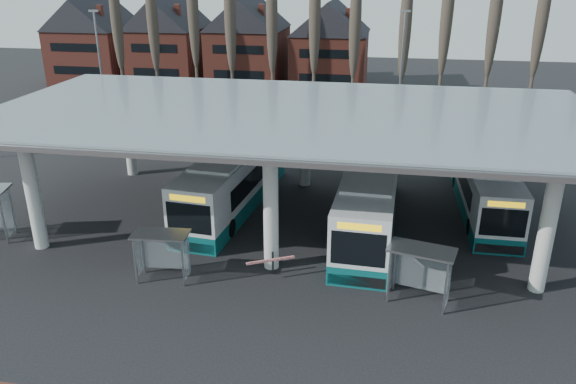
% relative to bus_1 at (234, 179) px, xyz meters
% --- Properties ---
extents(ground, '(140.00, 140.00, 0.00)m').
position_rel_bus_1_xyz_m(ground, '(3.61, -9.41, -1.65)').
color(ground, black).
rests_on(ground, ground).
extents(station_canopy, '(32.00, 16.00, 6.34)m').
position_rel_bus_1_xyz_m(station_canopy, '(3.61, -1.41, 4.04)').
color(station_canopy, silver).
rests_on(station_canopy, ground).
extents(poplar_row, '(45.10, 1.10, 14.50)m').
position_rel_bus_1_xyz_m(poplar_row, '(3.61, 23.59, 7.13)').
color(poplar_row, '#473D33').
rests_on(poplar_row, ground).
extents(townhouse_row, '(36.80, 10.30, 12.25)m').
position_rel_bus_1_xyz_m(townhouse_row, '(-12.14, 34.59, 4.29)').
color(townhouse_row, brown).
rests_on(townhouse_row, ground).
extents(lamp_post_a, '(0.80, 0.16, 10.17)m').
position_rel_bus_1_xyz_m(lamp_post_a, '(-14.39, 12.59, 3.69)').
color(lamp_post_a, slate).
rests_on(lamp_post_a, ground).
extents(lamp_post_b, '(0.80, 0.16, 10.17)m').
position_rel_bus_1_xyz_m(lamp_post_b, '(9.61, 16.59, 3.69)').
color(lamp_post_b, slate).
rests_on(lamp_post_b, ground).
extents(bus_1, '(3.88, 12.76, 3.49)m').
position_rel_bus_1_xyz_m(bus_1, '(0.00, 0.00, 0.00)').
color(bus_1, silver).
rests_on(bus_1, ground).
extents(bus_2, '(3.28, 12.92, 3.56)m').
position_rel_bus_1_xyz_m(bus_2, '(8.00, -1.73, 0.03)').
color(bus_2, silver).
rests_on(bus_2, ground).
extents(bus_3, '(2.58, 11.66, 3.23)m').
position_rel_bus_1_xyz_m(bus_3, '(14.47, 1.98, -0.12)').
color(bus_3, silver).
rests_on(bus_3, ground).
extents(shelter_1, '(2.61, 1.45, 2.34)m').
position_rel_bus_1_xyz_m(shelter_1, '(-1.03, -8.76, 0.05)').
color(shelter_1, gray).
rests_on(shelter_1, ground).
extents(shelter_2, '(2.98, 1.99, 2.54)m').
position_rel_bus_1_xyz_m(shelter_2, '(10.40, -8.65, 0.20)').
color(shelter_2, gray).
rests_on(shelter_2, ground).
extents(barrier, '(2.06, 1.11, 1.13)m').
position_rel_bus_1_xyz_m(barrier, '(3.81, -7.92, -0.77)').
color(barrier, black).
rests_on(barrier, ground).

